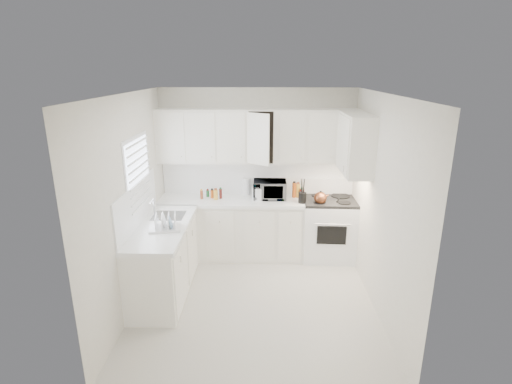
{
  "coord_description": "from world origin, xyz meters",
  "views": [
    {
      "loc": [
        0.11,
        -4.49,
        2.87
      ],
      "look_at": [
        0.0,
        0.7,
        1.25
      ],
      "focal_mm": 27.86,
      "sensor_mm": 36.0,
      "label": 1
    }
  ],
  "objects_px": {
    "microwave": "(270,188)",
    "dish_rack": "(165,221)",
    "utensil_crock": "(303,190)",
    "tea_kettle": "(320,197)",
    "rice_cooker": "(259,192)",
    "stove": "(329,221)"
  },
  "relations": [
    {
      "from": "stove",
      "to": "dish_rack",
      "type": "distance_m",
      "value": 2.58
    },
    {
      "from": "tea_kettle",
      "to": "dish_rack",
      "type": "xyz_separation_m",
      "value": [
        -2.07,
        -1.03,
        0.01
      ]
    },
    {
      "from": "microwave",
      "to": "utensil_crock",
      "type": "bearing_deg",
      "value": -23.51
    },
    {
      "from": "stove",
      "to": "utensil_crock",
      "type": "xyz_separation_m",
      "value": [
        -0.45,
        -0.14,
        0.53
      ]
    },
    {
      "from": "utensil_crock",
      "to": "microwave",
      "type": "bearing_deg",
      "value": 156.46
    },
    {
      "from": "microwave",
      "to": "dish_rack",
      "type": "height_order",
      "value": "microwave"
    },
    {
      "from": "dish_rack",
      "to": "rice_cooker",
      "type": "bearing_deg",
      "value": 35.48
    },
    {
      "from": "utensil_crock",
      "to": "dish_rack",
      "type": "relative_size",
      "value": 1.0
    },
    {
      "from": "stove",
      "to": "rice_cooker",
      "type": "distance_m",
      "value": 1.18
    },
    {
      "from": "rice_cooker",
      "to": "dish_rack",
      "type": "height_order",
      "value": "rice_cooker"
    },
    {
      "from": "stove",
      "to": "tea_kettle",
      "type": "bearing_deg",
      "value": -136.33
    },
    {
      "from": "microwave",
      "to": "utensil_crock",
      "type": "relative_size",
      "value": 1.3
    },
    {
      "from": "rice_cooker",
      "to": "dish_rack",
      "type": "relative_size",
      "value": 0.59
    },
    {
      "from": "tea_kettle",
      "to": "dish_rack",
      "type": "height_order",
      "value": "dish_rack"
    },
    {
      "from": "rice_cooker",
      "to": "utensil_crock",
      "type": "xyz_separation_m",
      "value": [
        0.64,
        -0.15,
        0.08
      ]
    },
    {
      "from": "utensil_crock",
      "to": "dish_rack",
      "type": "height_order",
      "value": "utensil_crock"
    },
    {
      "from": "utensil_crock",
      "to": "rice_cooker",
      "type": "bearing_deg",
      "value": 166.68
    },
    {
      "from": "rice_cooker",
      "to": "microwave",
      "type": "bearing_deg",
      "value": 32.73
    },
    {
      "from": "utensil_crock",
      "to": "tea_kettle",
      "type": "bearing_deg",
      "value": -5.35
    },
    {
      "from": "microwave",
      "to": "rice_cooker",
      "type": "bearing_deg",
      "value": -159.69
    },
    {
      "from": "stove",
      "to": "rice_cooker",
      "type": "height_order",
      "value": "stove"
    },
    {
      "from": "tea_kettle",
      "to": "utensil_crock",
      "type": "xyz_separation_m",
      "value": [
        -0.27,
        0.02,
        0.09
      ]
    }
  ]
}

